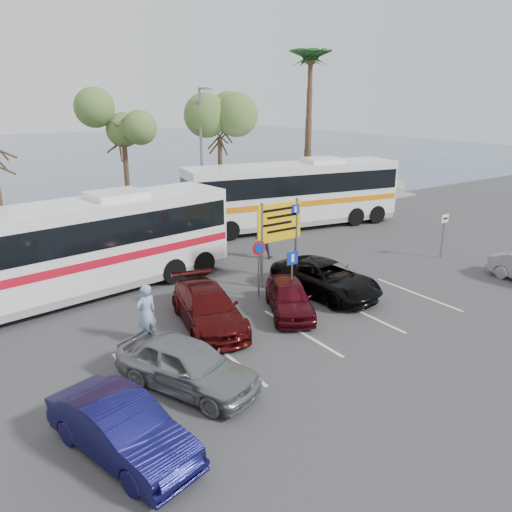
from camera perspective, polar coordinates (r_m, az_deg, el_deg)
ground at (r=18.68m, az=6.03°, el=-6.58°), size 120.00×120.00×0.00m
kerb_strip at (r=30.08m, az=-11.38°, el=2.81°), size 44.00×2.40×0.15m
seawall at (r=31.82m, az=-12.84°, el=3.95°), size 48.00×0.80×0.60m
sea at (r=74.13m, az=-25.85°, el=10.13°), size 140.00×140.00×0.00m
tree_mid at (r=28.58m, az=-15.07°, el=15.17°), size 3.20×3.20×8.00m
tree_right at (r=31.14m, az=-4.21°, el=14.98°), size 3.20×3.20×7.40m
palm_tree at (r=35.21m, az=6.26°, el=21.28°), size 4.80×4.80×11.20m
street_lamp_right at (r=30.11m, az=-6.19°, el=11.84°), size 0.45×1.15×8.01m
direction_sign at (r=20.82m, az=2.70°, el=3.18°), size 2.20×0.12×3.60m
sign_no_stop at (r=19.53m, az=0.33°, el=-0.41°), size 0.60×0.08×2.35m
sign_parking at (r=18.58m, az=4.14°, el=-1.77°), size 0.50×0.07×2.25m
sign_taxi at (r=26.15m, az=20.64°, el=2.80°), size 0.50×0.07×2.20m
lane_markings at (r=17.32m, az=5.26°, el=-8.58°), size 12.02×4.20×0.01m
coach_bus_left at (r=20.76m, az=-19.94°, el=0.45°), size 13.16×4.39×4.02m
coach_bus_right at (r=30.45m, az=4.25°, el=6.83°), size 13.48×5.20×4.11m
car_silver_a at (r=14.02m, az=-7.96°, el=-12.17°), size 3.25×4.54×1.44m
car_blue at (r=12.04m, az=-15.08°, el=-18.50°), size 2.48×4.31×1.34m
car_maroon at (r=17.48m, az=-5.48°, el=-5.91°), size 2.88×4.95×1.35m
car_red at (r=18.45m, az=3.82°, el=-4.73°), size 3.01×3.93×1.25m
suv_black at (r=20.37m, az=7.98°, el=-2.51°), size 2.64×5.00×1.34m
pedestrian_near at (r=16.56m, az=-12.43°, el=-6.45°), size 0.79×0.59×1.99m
pedestrian_far at (r=24.66m, az=0.89°, el=1.92°), size 1.14×1.14×1.86m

